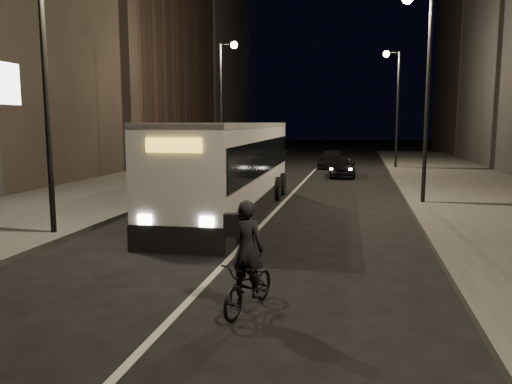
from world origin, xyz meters
The scene contains 13 objects.
ground centered at (0.00, 0.00, 0.00)m, with size 180.00×180.00×0.00m, color black.
sidewalk_right centered at (8.50, 14.00, 0.08)m, with size 7.00×70.00×0.16m, color #383836.
sidewalk_left centered at (-8.50, 14.00, 0.08)m, with size 7.00×70.00×0.16m, color #383836.
building_row_left centered at (-16.00, 28.50, 11.00)m, with size 8.00×61.00×22.00m, color black.
streetlight_right_mid centered at (5.33, 12.00, 5.36)m, with size 1.20×0.44×8.12m.
streetlight_right_far centered at (5.33, 28.00, 5.36)m, with size 1.20×0.44×8.12m.
streetlight_left_near centered at (-5.33, 4.00, 5.36)m, with size 1.20×0.44×8.12m.
streetlight_left_far centered at (-5.33, 22.00, 5.36)m, with size 1.20×0.44×8.12m.
city_bus centered at (-1.60, 9.08, 1.80)m, with size 3.15×12.38×3.31m.
cyclist_on_bicycle centered at (1.21, -0.48, 0.67)m, with size 1.03×1.85×2.03m.
car_near centered at (2.02, 22.39, 0.66)m, with size 1.55×3.85×1.31m, color black.
car_mid centered at (-3.60, 28.79, 0.70)m, with size 1.49×4.27×1.41m, color #343436.
car_far centered at (1.08, 28.60, 0.64)m, with size 1.78×4.38×1.27m, color black.
Camera 1 is at (3.05, -8.72, 3.31)m, focal length 35.00 mm.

